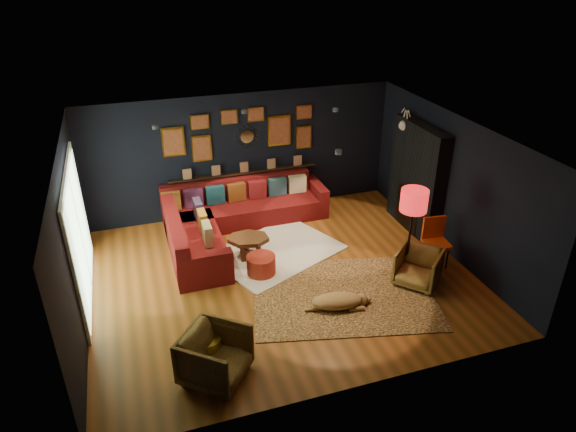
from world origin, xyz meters
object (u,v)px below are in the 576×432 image
object	(u,v)px
gold_stool	(209,351)
coffee_table	(249,241)
floor_lamp	(414,204)
dog	(337,299)
pouf	(261,265)
armchair_left	(215,354)
orange_chair	(435,237)
armchair_right	(418,265)
sectional	(226,220)

from	to	relation	value
gold_stool	coffee_table	bearing A→B (deg)	64.34
floor_lamp	dog	world-z (taller)	floor_lamp
pouf	armchair_left	distance (m)	2.53
orange_chair	dog	world-z (taller)	orange_chair
floor_lamp	dog	size ratio (longest dim) A/B	1.47
armchair_right	coffee_table	bearing A→B (deg)	-166.09
coffee_table	orange_chair	world-z (taller)	orange_chair
orange_chair	sectional	bearing A→B (deg)	152.97
sectional	armchair_right	xyz separation A→B (m)	(2.76, -2.71, 0.04)
armchair_left	floor_lamp	bearing A→B (deg)	-30.04
dog	armchair_right	bearing A→B (deg)	18.60
pouf	armchair_left	bearing A→B (deg)	-119.48
armchair_right	orange_chair	xyz separation A→B (m)	(0.61, 0.48, 0.17)
pouf	armchair_left	xyz separation A→B (m)	(-1.24, -2.19, 0.21)
pouf	dog	distance (m)	1.60
armchair_left	pouf	bearing A→B (deg)	9.83
pouf	orange_chair	world-z (taller)	orange_chair
coffee_table	armchair_left	xyz separation A→B (m)	(-1.17, -2.82, 0.06)
orange_chair	dog	xyz separation A→B (m)	(-2.20, -0.71, -0.34)
armchair_left	armchair_right	size ratio (longest dim) A/B	1.14
coffee_table	pouf	size ratio (longest dim) A/B	1.77
coffee_table	pouf	bearing A→B (deg)	-84.01
pouf	floor_lamp	bearing A→B (deg)	-18.45
coffee_table	gold_stool	world-z (taller)	gold_stool
coffee_table	armchair_left	bearing A→B (deg)	-112.64
coffee_table	dog	bearing A→B (deg)	-63.88
pouf	armchair_left	size ratio (longest dim) A/B	0.63
sectional	floor_lamp	bearing A→B (deg)	-41.77
pouf	coffee_table	bearing A→B (deg)	95.99
armchair_left	dog	size ratio (longest dim) A/B	0.72
armchair_left	gold_stool	bearing A→B (deg)	46.26
floor_lamp	orange_chair	bearing A→B (deg)	15.72
armchair_left	floor_lamp	distance (m)	4.04
orange_chair	floor_lamp	size ratio (longest dim) A/B	0.55
sectional	armchair_right	bearing A→B (deg)	-44.49
armchair_left	armchair_right	xyz separation A→B (m)	(3.72, 1.09, -0.05)
pouf	dog	bearing A→B (deg)	-56.13
armchair_right	orange_chair	bearing A→B (deg)	86.08
gold_stool	armchair_right	bearing A→B (deg)	11.92
sectional	floor_lamp	size ratio (longest dim) A/B	2.06
sectional	floor_lamp	xyz separation A→B (m)	(2.71, -2.42, 1.07)
armchair_left	gold_stool	xyz separation A→B (m)	(-0.04, 0.30, -0.19)
armchair_right	floor_lamp	size ratio (longest dim) A/B	0.43
armchair_right	floor_lamp	bearing A→B (deg)	148.15
armchair_left	gold_stool	distance (m)	0.35
armchair_right	orange_chair	distance (m)	0.80
pouf	floor_lamp	xyz separation A→B (m)	(2.43, -0.81, 1.20)
armchair_left	orange_chair	size ratio (longest dim) A/B	0.90
armchair_left	gold_stool	size ratio (longest dim) A/B	1.88
pouf	floor_lamp	size ratio (longest dim) A/B	0.31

